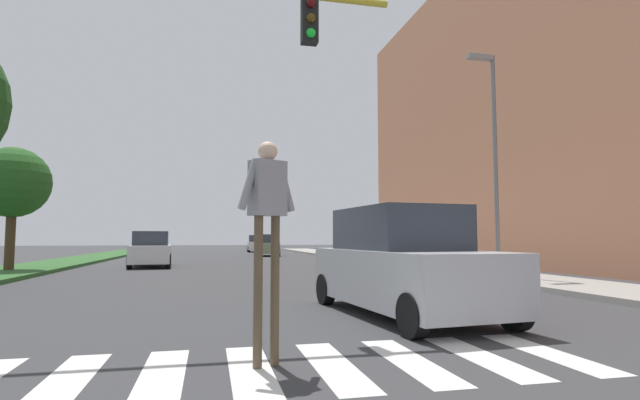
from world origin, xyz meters
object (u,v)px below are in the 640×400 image
(suv_crossing, at_px, (402,264))
(sedan_midblock, at_px, (151,250))
(tree_far, at_px, (13,183))
(sedan_far_horizon, at_px, (257,244))
(sedan_distant, at_px, (267,246))
(pedestrian_performer, at_px, (267,215))
(street_lamp_right, at_px, (492,143))

(suv_crossing, bearing_deg, sedan_midblock, 110.63)
(tree_far, height_order, sedan_midblock, tree_far)
(sedan_far_horizon, bearing_deg, sedan_distant, -91.54)
(sedan_far_horizon, bearing_deg, sedan_midblock, -107.12)
(suv_crossing, height_order, sedan_far_horizon, suv_crossing)
(sedan_distant, bearing_deg, sedan_far_horizon, 88.46)
(pedestrian_performer, height_order, sedan_distant, pedestrian_performer)
(sedan_midblock, distance_m, sedan_far_horizon, 25.36)
(tree_far, relative_size, pedestrian_performer, 1.97)
(street_lamp_right, relative_size, sedan_midblock, 1.65)
(tree_far, height_order, sedan_distant, tree_far)
(pedestrian_performer, distance_m, sedan_midblock, 19.87)
(pedestrian_performer, xyz_separation_m, sedan_midblock, (-3.39, 19.55, -0.87))
(tree_far, bearing_deg, sedan_midblock, 34.65)
(sedan_distant, height_order, sedan_far_horizon, sedan_far_horizon)
(street_lamp_right, relative_size, sedan_far_horizon, 1.69)
(street_lamp_right, height_order, sedan_distant, street_lamp_right)
(sedan_distant, bearing_deg, tree_far, -126.38)
(suv_crossing, height_order, sedan_midblock, suv_crossing)
(sedan_midblock, xyz_separation_m, sedan_far_horizon, (7.47, 24.24, -0.01))
(suv_crossing, xyz_separation_m, sedan_distant, (0.93, 29.58, -0.15))
(pedestrian_performer, relative_size, sedan_midblock, 0.55)
(street_lamp_right, bearing_deg, sedan_far_horizon, 97.51)
(sedan_far_horizon, bearing_deg, street_lamp_right, -82.49)
(sedan_distant, bearing_deg, sedan_midblock, -118.81)
(sedan_distant, relative_size, sedan_far_horizon, 0.93)
(street_lamp_right, relative_size, sedan_distant, 1.82)
(sedan_far_horizon, bearing_deg, suv_crossing, -91.73)
(sedan_midblock, bearing_deg, pedestrian_performer, -80.17)
(tree_far, xyz_separation_m, sedan_distant, (12.12, 16.45, -2.82))
(sedan_midblock, bearing_deg, suv_crossing, -69.37)
(tree_far, bearing_deg, street_lamp_right, -22.65)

